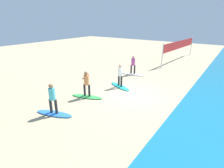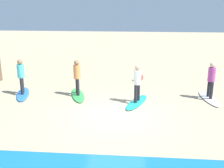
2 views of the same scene
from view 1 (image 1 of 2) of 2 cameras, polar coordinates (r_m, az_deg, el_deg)
The scene contains 11 objects.
ground_plane at distance 12.09m, azimuth 6.04°, elevation -3.47°, with size 60.00×60.00×0.00m, color tan.
surfboard_white at distance 16.46m, azimuth 6.54°, elevation 3.13°, with size 2.10×0.56×0.09m, color white.
surfer_white at distance 16.20m, azimuth 6.68°, elevation 6.48°, with size 0.32×0.46×1.64m.
surfboard_teal at distance 13.41m, azimuth 2.54°, elevation -0.75°, with size 2.10×0.56×0.09m, color teal.
surfer_teal at distance 13.09m, azimuth 2.61°, elevation 3.31°, with size 0.32×0.44×1.64m.
surfboard_green at distance 11.79m, azimuth -7.82°, elevation -3.96°, with size 2.10×0.56×0.09m, color green.
surfer_green at distance 11.42m, azimuth -8.05°, elevation 0.59°, with size 0.32×0.44×1.64m.
surfboard_blue at distance 10.18m, azimuth -17.74°, elevation -8.88°, with size 2.10×0.56×0.09m, color blue.
surfer_blue at distance 9.75m, azimuth -18.35°, elevation -3.77°, with size 0.32×0.44×1.64m.
volleyball_net at distance 22.99m, azimuth 20.54°, elevation 11.30°, with size 9.07×0.82×2.50m.
beach_ball at distance 15.49m, azimuth -8.01°, elevation 2.64°, with size 0.44×0.44×0.44m, color #E53838.
Camera 1 is at (9.74, 5.31, 4.81)m, focal length 28.96 mm.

